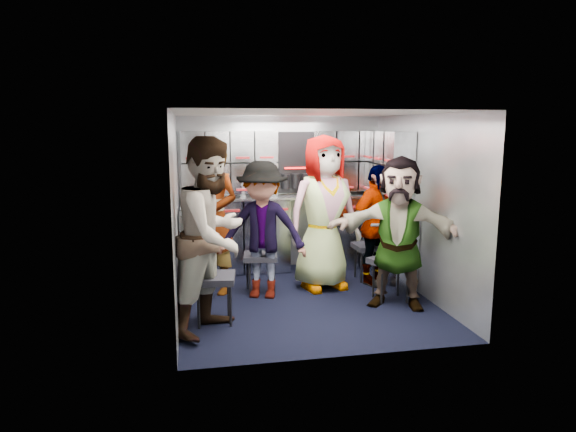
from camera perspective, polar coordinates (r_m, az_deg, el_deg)
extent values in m
plane|color=black|center=(5.97, 1.83, -9.28)|extent=(3.00, 3.00, 0.00)
cube|color=#979BA4|center=(7.16, -0.78, 2.62)|extent=(2.80, 0.04, 2.10)
cube|color=#979BA4|center=(5.57, -12.29, 0.27)|extent=(0.04, 3.00, 2.10)
cube|color=#979BA4|center=(6.17, 14.68, 1.10)|extent=(0.04, 3.00, 2.10)
cube|color=silver|center=(5.64, 1.95, 11.32)|extent=(2.80, 3.00, 0.02)
cube|color=#8F949D|center=(7.05, -0.47, -2.07)|extent=(2.68, 0.38, 0.99)
cube|color=#8F949D|center=(6.23, -10.07, -3.85)|extent=(0.38, 0.76, 0.99)
cube|color=#BABDC2|center=(6.96, -0.47, 2.11)|extent=(2.68, 0.42, 0.03)
cube|color=#8F949D|center=(6.97, -0.57, 6.05)|extent=(2.68, 0.28, 0.82)
cube|color=#8F949D|center=(6.70, 11.09, 5.70)|extent=(0.28, 1.00, 0.82)
cube|color=#8F949D|center=(6.75, 11.13, -2.77)|extent=(0.28, 1.20, 1.00)
cube|color=maroon|center=(6.79, -0.16, 0.76)|extent=(2.60, 0.02, 0.03)
cube|color=black|center=(5.21, -8.29, -6.86)|extent=(0.47, 0.45, 0.07)
cylinder|color=black|center=(5.16, -9.90, -9.94)|extent=(0.03, 0.03, 0.44)
cylinder|color=black|center=(5.17, -6.41, -9.80)|extent=(0.03, 0.03, 0.44)
cylinder|color=black|center=(5.41, -9.96, -8.99)|extent=(0.03, 0.03, 0.44)
cylinder|color=black|center=(5.42, -6.64, -8.86)|extent=(0.03, 0.03, 0.44)
cube|color=black|center=(6.13, -3.09, -4.52)|extent=(0.44, 0.42, 0.06)
cylinder|color=black|center=(6.06, -4.27, -6.94)|extent=(0.02, 0.02, 0.41)
cylinder|color=black|center=(6.10, -1.56, -6.81)|extent=(0.02, 0.02, 0.41)
cylinder|color=black|center=(6.30, -4.54, -6.30)|extent=(0.02, 0.02, 0.41)
cylinder|color=black|center=(6.33, -1.93, -6.17)|extent=(0.02, 0.02, 0.41)
cube|color=black|center=(6.47, 3.53, -3.56)|extent=(0.48, 0.47, 0.06)
cylinder|color=black|center=(6.37, 2.47, -5.98)|extent=(0.03, 0.03, 0.43)
cylinder|color=black|center=(6.45, 5.10, -5.82)|extent=(0.03, 0.03, 0.43)
cylinder|color=black|center=(6.62, 1.95, -5.37)|extent=(0.03, 0.03, 0.43)
cylinder|color=black|center=(6.69, 4.49, -5.23)|extent=(0.03, 0.03, 0.43)
cube|color=black|center=(6.70, 9.06, -3.35)|extent=(0.41, 0.39, 0.06)
cylinder|color=black|center=(6.60, 8.18, -5.60)|extent=(0.02, 0.02, 0.42)
cylinder|color=black|center=(6.69, 10.55, -5.43)|extent=(0.02, 0.02, 0.42)
cylinder|color=black|center=(6.82, 7.50, -5.05)|extent=(0.02, 0.02, 0.42)
cylinder|color=black|center=(6.92, 9.79, -4.90)|extent=(0.02, 0.02, 0.42)
cube|color=black|center=(5.94, 11.37, -4.95)|extent=(0.54, 0.53, 0.07)
cylinder|color=black|center=(5.83, 10.38, -7.65)|extent=(0.03, 0.03, 0.44)
cylinder|color=black|center=(5.95, 13.15, -7.40)|extent=(0.03, 0.03, 0.44)
cylinder|color=black|center=(6.06, 9.48, -6.93)|extent=(0.03, 0.03, 0.44)
cylinder|color=black|center=(6.17, 12.16, -6.71)|extent=(0.03, 0.03, 0.44)
imported|color=black|center=(6.11, -8.22, -0.21)|extent=(0.77, 0.76, 1.79)
imported|color=black|center=(4.92, -8.33, -2.19)|extent=(1.11, 1.16, 1.88)
imported|color=black|center=(5.88, -2.88, -1.58)|extent=(1.16, 0.88, 1.58)
imported|color=black|center=(6.20, 3.99, 0.36)|extent=(1.01, 0.76, 1.87)
imported|color=black|center=(6.47, 9.68, -1.01)|extent=(0.94, 0.76, 1.50)
imported|color=black|center=(5.69, 12.18, -1.80)|extent=(1.59, 1.15, 1.66)
cylinder|color=white|center=(6.85, -2.73, 3.27)|extent=(0.06, 0.06, 0.28)
cylinder|color=white|center=(6.82, -5.04, 3.16)|extent=(0.07, 0.07, 0.27)
cylinder|color=white|center=(6.98, 2.67, 3.29)|extent=(0.07, 0.07, 0.25)
cylinder|color=#C0B087|center=(6.84, -3.55, 2.50)|extent=(0.08, 0.08, 0.10)
cylinder|color=#C0B087|center=(7.21, 9.01, 2.76)|extent=(0.08, 0.08, 0.09)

